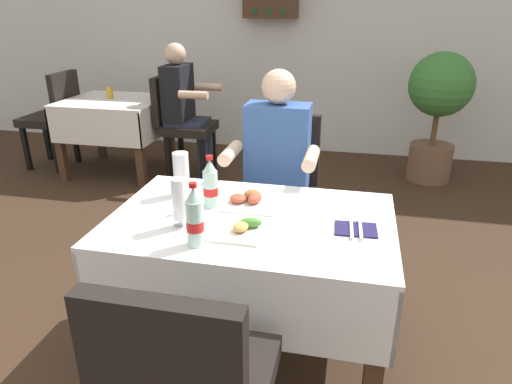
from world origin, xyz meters
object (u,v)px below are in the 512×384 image
beer_glass_left (181,173)px  potted_plant_corner (438,103)px  plate_far_diner (250,200)px  main_dining_table (251,252)px  background_table_tumbler (110,93)px  cola_bottle_primary (210,185)px  beer_glass_middle (180,202)px  background_chair_left (54,114)px  background_chair_right (180,121)px  chair_far_diner_seat (281,188)px  cola_bottle_secondary (195,218)px  background_patron (184,104)px  background_dining_table (115,118)px  napkin_cutlery_set (356,229)px  seated_diner_far (275,169)px  plate_near_camera (240,228)px

beer_glass_left → potted_plant_corner: size_ratio=0.18×
plate_far_diner → main_dining_table: bearing=-75.1°
background_table_tumbler → main_dining_table: bearing=-50.0°
cola_bottle_primary → beer_glass_middle: bearing=-105.3°
background_chair_left → potted_plant_corner: size_ratio=0.81×
background_chair_right → background_chair_left: bearing=180.0°
chair_far_diner_seat → cola_bottle_secondary: bearing=-98.1°
background_chair_left → background_patron: bearing=-0.0°
beer_glass_middle → background_table_tumbler: size_ratio=1.93×
chair_far_diner_seat → background_dining_table: chair_far_diner_seat is taller
background_patron → background_table_tumbler: (-0.78, 0.05, 0.07)m
napkin_cutlery_set → potted_plant_corner: (0.69, 2.71, 0.01)m
cola_bottle_secondary → background_chair_left: size_ratio=0.26×
chair_far_diner_seat → beer_glass_middle: chair_far_diner_seat is taller
beer_glass_left → beer_glass_middle: (0.12, -0.32, 0.00)m
background_dining_table → background_chair_right: background_chair_right is taller
main_dining_table → plate_far_diner: (-0.04, 0.14, 0.19)m
seated_diner_far → plate_far_diner: 0.54m
beer_glass_middle → napkin_cutlery_set: size_ratio=1.11×
beer_glass_left → napkin_cutlery_set: beer_glass_left is taller
background_dining_table → potted_plant_corner: size_ratio=0.78×
cola_bottle_secondary → background_dining_table: (-1.73, 2.54, -0.29)m
plate_far_diner → napkin_cutlery_set: size_ratio=1.24×
background_dining_table → background_patron: bearing=-0.0°
seated_diner_far → beer_glass_middle: 0.88m
cola_bottle_primary → background_table_tumbler: (-1.74, 2.24, -0.05)m
background_chair_right → background_patron: background_patron is taller
plate_far_diner → cola_bottle_secondary: size_ratio=0.94×
beer_glass_middle → cola_bottle_secondary: (0.11, -0.13, -0.00)m
background_chair_right → plate_far_diner: bearing=-61.1°
chair_far_diner_seat → background_chair_right: size_ratio=1.00×
plate_far_diner → potted_plant_corner: (1.17, 2.54, -0.01)m
main_dining_table → cola_bottle_secondary: cola_bottle_secondary is taller
plate_far_diner → cola_bottle_primary: (-0.17, -0.07, 0.09)m
main_dining_table → background_chair_right: 2.56m
cola_bottle_primary → cola_bottle_secondary: 0.36m
main_dining_table → beer_glass_middle: size_ratio=5.73×
seated_diner_far → background_chair_right: (-1.19, 1.58, -0.16)m
main_dining_table → plate_far_diner: 0.24m
cola_bottle_secondary → beer_glass_left: bearing=116.6°
plate_far_diner → background_chair_right: (-1.17, 2.12, -0.19)m
chair_far_diner_seat → beer_glass_middle: (-0.26, -0.94, 0.29)m
plate_near_camera → background_chair_left: (-2.54, 2.40, -0.19)m
seated_diner_far → plate_near_camera: bearing=-90.1°
chair_far_diner_seat → background_chair_left: bearing=150.1°
plate_near_camera → background_chair_left: background_chair_left is taller
background_dining_table → beer_glass_middle: bearing=-56.1°
background_chair_right → background_table_tumbler: 0.77m
beer_glass_middle → potted_plant_corner: bearing=63.7°
plate_far_diner → background_patron: (-1.12, 2.12, -0.03)m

